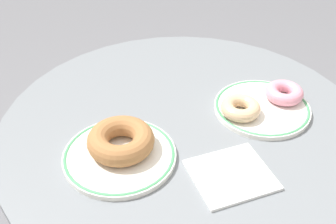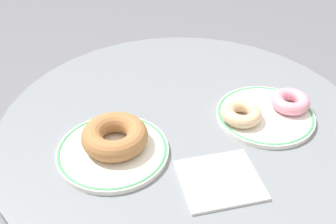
{
  "view_description": "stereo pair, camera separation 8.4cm",
  "coord_description": "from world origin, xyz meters",
  "px_view_note": "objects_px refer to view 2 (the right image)",
  "views": [
    {
      "loc": [
        -0.38,
        -0.54,
        1.27
      ],
      "look_at": [
        -0.02,
        0.03,
        0.75
      ],
      "focal_mm": 44.34,
      "sensor_mm": 36.0,
      "label": 1
    },
    {
      "loc": [
        -0.31,
        -0.58,
        1.27
      ],
      "look_at": [
        -0.02,
        0.03,
        0.75
      ],
      "focal_mm": 44.34,
      "sensor_mm": 36.0,
      "label": 2
    }
  ],
  "objects_px": {
    "donut_pink_frosted": "(290,101)",
    "donut_glazed": "(242,113)",
    "plate_left": "(113,151)",
    "plate_right": "(265,115)",
    "paper_napkin": "(220,180)",
    "cafe_table": "(182,205)",
    "donut_cinnamon": "(115,136)"
  },
  "relations": [
    {
      "from": "donut_pink_frosted",
      "to": "paper_napkin",
      "type": "height_order",
      "value": "donut_pink_frosted"
    },
    {
      "from": "plate_right",
      "to": "plate_left",
      "type": "bearing_deg",
      "value": 174.95
    },
    {
      "from": "plate_left",
      "to": "donut_glazed",
      "type": "distance_m",
      "value": 0.27
    },
    {
      "from": "cafe_table",
      "to": "plate_right",
      "type": "relative_size",
      "value": 3.75
    },
    {
      "from": "donut_pink_frosted",
      "to": "donut_glazed",
      "type": "relative_size",
      "value": 1.0
    },
    {
      "from": "donut_cinnamon",
      "to": "donut_glazed",
      "type": "height_order",
      "value": "donut_cinnamon"
    },
    {
      "from": "cafe_table",
      "to": "donut_glazed",
      "type": "height_order",
      "value": "donut_glazed"
    },
    {
      "from": "donut_glazed",
      "to": "plate_right",
      "type": "bearing_deg",
      "value": -4.51
    },
    {
      "from": "donut_cinnamon",
      "to": "paper_napkin",
      "type": "bearing_deg",
      "value": -48.75
    },
    {
      "from": "plate_left",
      "to": "donut_cinnamon",
      "type": "bearing_deg",
      "value": 46.29
    },
    {
      "from": "donut_cinnamon",
      "to": "donut_pink_frosted",
      "type": "height_order",
      "value": "donut_cinnamon"
    },
    {
      "from": "plate_left",
      "to": "plate_right",
      "type": "xyz_separation_m",
      "value": [
        0.32,
        -0.03,
        -0.0
      ]
    },
    {
      "from": "plate_right",
      "to": "paper_napkin",
      "type": "relative_size",
      "value": 1.49
    },
    {
      "from": "donut_glazed",
      "to": "paper_napkin",
      "type": "height_order",
      "value": "donut_glazed"
    },
    {
      "from": "plate_right",
      "to": "donut_cinnamon",
      "type": "bearing_deg",
      "value": 173.05
    },
    {
      "from": "plate_left",
      "to": "donut_pink_frosted",
      "type": "distance_m",
      "value": 0.38
    },
    {
      "from": "donut_pink_frosted",
      "to": "donut_glazed",
      "type": "xyz_separation_m",
      "value": [
        -0.11,
        0.01,
        0.0
      ]
    },
    {
      "from": "cafe_table",
      "to": "plate_right",
      "type": "xyz_separation_m",
      "value": [
        0.16,
        -0.05,
        0.26
      ]
    },
    {
      "from": "plate_left",
      "to": "paper_napkin",
      "type": "height_order",
      "value": "plate_left"
    },
    {
      "from": "donut_pink_frosted",
      "to": "paper_napkin",
      "type": "distance_m",
      "value": 0.26
    },
    {
      "from": "plate_right",
      "to": "cafe_table",
      "type": "bearing_deg",
      "value": 161.75
    },
    {
      "from": "cafe_table",
      "to": "plate_left",
      "type": "relative_size",
      "value": 3.63
    },
    {
      "from": "donut_glazed",
      "to": "paper_napkin",
      "type": "relative_size",
      "value": 0.6
    },
    {
      "from": "plate_right",
      "to": "donut_glazed",
      "type": "height_order",
      "value": "donut_glazed"
    },
    {
      "from": "plate_left",
      "to": "cafe_table",
      "type": "bearing_deg",
      "value": 8.69
    },
    {
      "from": "donut_glazed",
      "to": "paper_napkin",
      "type": "bearing_deg",
      "value": -134.73
    },
    {
      "from": "plate_left",
      "to": "donut_cinnamon",
      "type": "xyz_separation_m",
      "value": [
        0.01,
        0.01,
        0.03
      ]
    },
    {
      "from": "cafe_table",
      "to": "donut_cinnamon",
      "type": "height_order",
      "value": "donut_cinnamon"
    },
    {
      "from": "plate_left",
      "to": "plate_right",
      "type": "bearing_deg",
      "value": -5.05
    },
    {
      "from": "donut_pink_frosted",
      "to": "donut_glazed",
      "type": "bearing_deg",
      "value": 176.24
    },
    {
      "from": "cafe_table",
      "to": "plate_right",
      "type": "height_order",
      "value": "plate_right"
    },
    {
      "from": "plate_right",
      "to": "donut_pink_frosted",
      "type": "distance_m",
      "value": 0.06
    }
  ]
}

